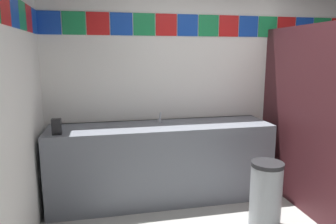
{
  "coord_description": "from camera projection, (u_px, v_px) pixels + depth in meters",
  "views": [
    {
      "loc": [
        -1.41,
        -2.0,
        1.68
      ],
      "look_at": [
        -0.75,
        1.06,
        1.09
      ],
      "focal_mm": 33.25,
      "sensor_mm": 36.0,
      "label": 1
    }
  ],
  "objects": [
    {
      "name": "wall_back",
      "position": [
        216.0,
        86.0,
        3.92
      ],
      "size": [
        4.13,
        0.09,
        2.53
      ],
      "color": "white",
      "rests_on": "ground_plane"
    },
    {
      "name": "vanity_counter",
      "position": [
        162.0,
        162.0,
        3.58
      ],
      "size": [
        2.5,
        0.62,
        0.88
      ],
      "color": "slate",
      "rests_on": "ground_plane"
    },
    {
      "name": "faucet_center",
      "position": [
        160.0,
        119.0,
        3.58
      ],
      "size": [
        0.04,
        0.1,
        0.14
      ],
      "color": "silver",
      "rests_on": "vanity_counter"
    },
    {
      "name": "soap_dispenser",
      "position": [
        57.0,
        127.0,
        3.08
      ],
      "size": [
        0.09,
        0.09,
        0.16
      ],
      "color": "black",
      "rests_on": "vanity_counter"
    },
    {
      "name": "stall_divider",
      "position": [
        328.0,
        122.0,
        3.17
      ],
      "size": [
        0.92,
        1.44,
        1.97
      ],
      "color": "#471E23",
      "rests_on": "ground_plane"
    },
    {
      "name": "toilet",
      "position": [
        327.0,
        166.0,
        3.85
      ],
      "size": [
        0.39,
        0.49,
        0.74
      ],
      "color": "white",
      "rests_on": "ground_plane"
    },
    {
      "name": "trash_bin",
      "position": [
        266.0,
        195.0,
        3.01
      ],
      "size": [
        0.31,
        0.31,
        0.66
      ],
      "color": "#999EA3",
      "rests_on": "ground_plane"
    }
  ]
}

